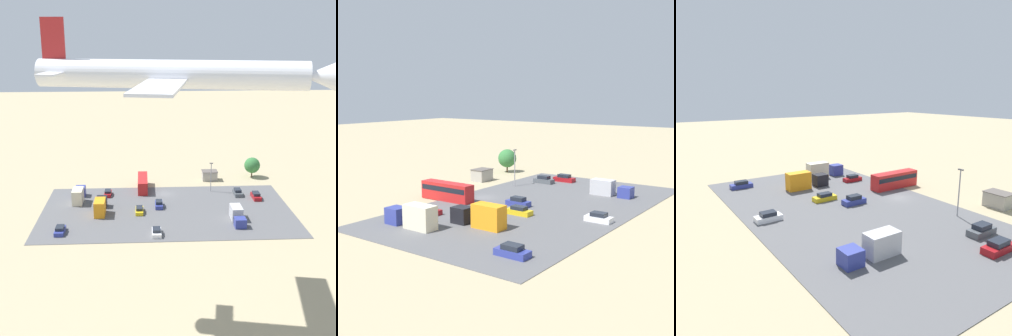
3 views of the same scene
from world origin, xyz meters
TOP-DOWN VIEW (x-y plane):
  - ground_plane at (0.00, 0.00)m, footprint 400.00×400.00m
  - parking_lot_surface at (0.00, 11.51)m, footprint 58.77×33.44m
  - shed_building at (-13.23, -11.02)m, footprint 4.35×3.36m
  - bus at (5.67, -4.00)m, footprint 2.56×10.74m
  - parked_car_0 at (-18.71, 1.86)m, footprint 1.92×4.37m
  - parked_car_1 at (23.14, 22.79)m, footprint 1.95×4.41m
  - parked_car_2 at (14.67, 0.39)m, footprint 1.73×4.17m
  - parked_car_3 at (2.86, 24.72)m, footprint 1.93×4.15m
  - parked_car_4 at (-22.89, 4.60)m, footprint 1.90×4.74m
  - parked_car_5 at (1.82, 9.11)m, footprint 1.79×4.31m
  - parked_car_6 at (6.49, 12.44)m, footprint 1.78×4.43m
  - parked_truck_0 at (15.55, 11.85)m, footprint 2.42×8.86m
  - parked_truck_1 at (-15.34, 18.48)m, footprint 2.41×8.07m
  - parked_truck_2 at (21.58, 4.02)m, footprint 2.46×8.80m
  - tree_near_shed at (-25.79, -13.04)m, footprint 4.51×4.51m
  - light_pole_lot_centre at (-12.20, -1.37)m, footprint 0.90×0.28m
  - airplane at (0.41, 51.95)m, footprint 39.04×32.63m

SIDE VIEW (x-z plane):
  - ground_plane at x=0.00m, z-range 0.00..0.00m
  - parking_lot_surface at x=0.00m, z-range 0.00..0.08m
  - parked_car_6 at x=6.49m, z-range -0.04..1.38m
  - parked_car_2 at x=14.67m, z-range -0.04..1.40m
  - parked_car_3 at x=2.86m, z-range -0.04..1.42m
  - parked_car_1 at x=23.14m, z-range -0.05..1.47m
  - parked_car_4 at x=-22.89m, z-range -0.05..1.56m
  - parked_car_5 at x=1.82m, z-range -0.06..1.58m
  - parked_car_0 at x=-18.71m, z-range -0.06..1.60m
  - shed_building at x=-13.23m, z-range 0.01..2.69m
  - parked_truck_1 at x=-15.34m, z-range -0.05..2.91m
  - parked_truck_0 at x=15.55m, z-range -0.07..3.49m
  - parked_truck_2 at x=21.58m, z-range -0.07..3.51m
  - bus at x=5.67m, z-range 0.21..3.49m
  - tree_near_shed at x=-25.79m, z-range 0.63..6.40m
  - light_pole_lot_centre at x=-12.20m, z-range 0.51..8.30m
  - airplane at x=0.41m, z-range 31.18..40.33m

